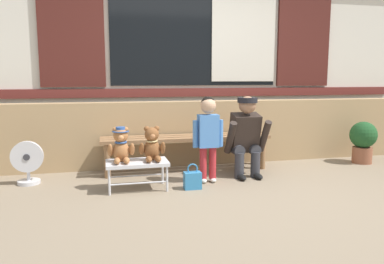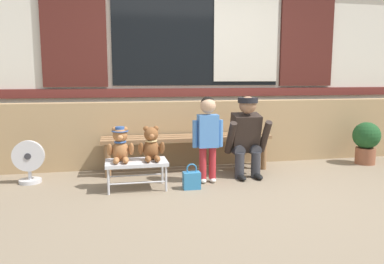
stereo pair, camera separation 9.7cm
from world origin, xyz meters
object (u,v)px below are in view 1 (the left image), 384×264
small_display_bench (137,164)px  potted_plant (363,140)px  teddy_bear_with_hat (121,145)px  teddy_bear_plain (152,145)px  floor_fan (28,163)px  handbag_on_ground (193,180)px  wooden_bench_long (186,141)px  child_standing (208,130)px  adult_crouching (246,136)px

small_display_bench → potted_plant: 3.16m
teddy_bear_with_hat → teddy_bear_plain: (0.32, -0.00, -0.01)m
potted_plant → floor_fan: bearing=-179.1°
small_display_bench → teddy_bear_with_hat: (-0.16, 0.00, 0.21)m
teddy_bear_with_hat → floor_fan: 1.11m
handbag_on_ground → potted_plant: bearing=14.3°
small_display_bench → wooden_bench_long: bearing=44.7°
teddy_bear_plain → child_standing: bearing=8.2°
potted_plant → handbag_on_ground: bearing=-165.7°
wooden_bench_long → teddy_bear_with_hat: 1.07m
small_display_bench → floor_fan: bearing=158.4°
teddy_bear_with_hat → handbag_on_ground: size_ratio=1.34×
wooden_bench_long → floor_fan: bearing=-173.5°
teddy_bear_with_hat → wooden_bench_long: bearing=38.5°
wooden_bench_long → teddy_bear_with_hat: teddy_bear_with_hat is taller
adult_crouching → potted_plant: bearing=8.6°
child_standing → handbag_on_ground: 0.59m
teddy_bear_with_hat → adult_crouching: (1.46, 0.25, 0.01)m
child_standing → small_display_bench: bearing=-173.3°
wooden_bench_long → teddy_bear_plain: teddy_bear_plain is taller
handbag_on_ground → wooden_bench_long: bearing=82.4°
teddy_bear_plain → adult_crouching: bearing=12.5°
potted_plant → floor_fan: size_ratio=1.19×
small_display_bench → child_standing: child_standing is taller
teddy_bear_plain → adult_crouching: (1.14, 0.25, 0.02)m
small_display_bench → teddy_bear_with_hat: size_ratio=1.76×
small_display_bench → child_standing: bearing=6.7°
wooden_bench_long → handbag_on_ground: 0.84m
small_display_bench → teddy_bear_with_hat: 0.26m
teddy_bear_plain → child_standing: 0.65m
small_display_bench → adult_crouching: 1.35m
small_display_bench → adult_crouching: size_ratio=0.67×
teddy_bear_with_hat → teddy_bear_plain: size_ratio=1.00×
child_standing → potted_plant: bearing=10.6°
wooden_bench_long → child_standing: 0.62m
child_standing → teddy_bear_with_hat: bearing=-174.5°
small_display_bench → handbag_on_ground: size_ratio=2.35×
child_standing → adult_crouching: bearing=17.5°
potted_plant → floor_fan: potted_plant is taller
wooden_bench_long → handbag_on_ground: bearing=-97.6°
small_display_bench → teddy_bear_plain: 0.25m
child_standing → floor_fan: size_ratio=2.00×
small_display_bench → child_standing: size_ratio=0.67×
teddy_bear_with_hat → adult_crouching: bearing=9.8°
adult_crouching → child_standing: bearing=-162.5°
small_display_bench → handbag_on_ground: small_display_bench is taller
teddy_bear_plain → floor_fan: 1.41m
teddy_bear_with_hat → small_display_bench: bearing=-0.8°
adult_crouching → floor_fan: adult_crouching is taller
small_display_bench → child_standing: (0.79, 0.09, 0.33)m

